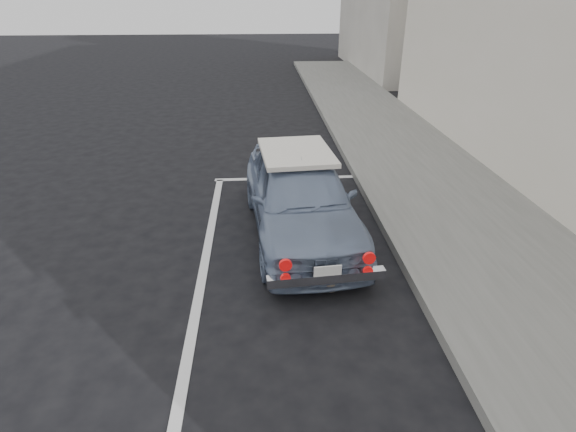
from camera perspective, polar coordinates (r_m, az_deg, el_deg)
name	(u,v)px	position (r m, az deg, el deg)	size (l,w,h in m)	color
sidewalk	(546,311)	(6.14, 29.98, -10.43)	(2.80, 40.00, 0.15)	#62625D
pline_front	(289,178)	(9.14, 0.15, 4.83)	(3.00, 0.12, 0.01)	silver
pline_side	(201,280)	(6.08, -10.93, -8.01)	(0.12, 7.00, 0.01)	silver
retro_coupe	(300,195)	(6.80, 1.53, 2.66)	(1.81, 3.85, 1.27)	#788AA8
cat	(332,281)	(5.76, 5.58, -8.23)	(0.34, 0.51, 0.29)	#7A685D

